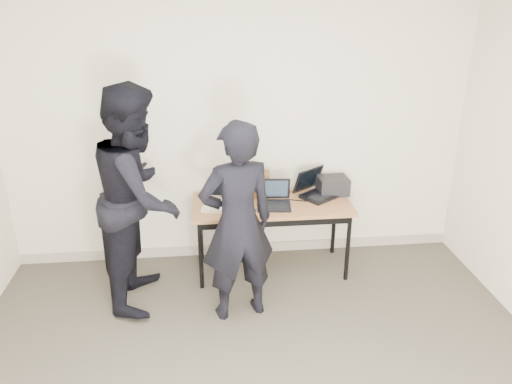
{
  "coord_description": "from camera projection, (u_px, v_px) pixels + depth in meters",
  "views": [
    {
      "loc": [
        -0.33,
        -2.42,
        2.62
      ],
      "look_at": [
        0.1,
        1.6,
        0.95
      ],
      "focal_mm": 35.0,
      "sensor_mm": 36.0,
      "label": 1
    }
  ],
  "objects": [
    {
      "name": "desk",
      "position": [
        272.0,
        209.0,
        4.74
      ],
      "size": [
        1.5,
        0.65,
        0.72
      ],
      "rotation": [
        0.0,
        0.0,
        -0.0
      ],
      "color": "#8F5D36",
      "rests_on": "ground"
    },
    {
      "name": "room",
      "position": [
        269.0,
        236.0,
        2.74
      ],
      "size": [
        4.6,
        4.6,
        2.8
      ],
      "color": "#443E34",
      "rests_on": "ground"
    },
    {
      "name": "cables",
      "position": [
        277.0,
        203.0,
        4.73
      ],
      "size": [
        1.15,
        0.48,
        0.01
      ],
      "rotation": [
        0.0,
        0.0,
        0.12
      ],
      "color": "black",
      "rests_on": "desk"
    },
    {
      "name": "person_typist",
      "position": [
        237.0,
        223.0,
        4.02
      ],
      "size": [
        0.71,
        0.55,
        1.71
      ],
      "primitive_type": "imported",
      "rotation": [
        0.0,
        0.0,
        3.39
      ],
      "color": "black",
      "rests_on": "ground"
    },
    {
      "name": "leather_satchel",
      "position": [
        251.0,
        183.0,
        4.86
      ],
      "size": [
        0.38,
        0.23,
        0.25
      ],
      "rotation": [
        0.0,
        0.0,
        -0.15
      ],
      "color": "brown",
      "rests_on": "desk"
    },
    {
      "name": "power_brick",
      "position": [
        251.0,
        210.0,
        4.54
      ],
      "size": [
        0.09,
        0.06,
        0.03
      ],
      "primitive_type": "cube",
      "rotation": [
        0.0,
        0.0,
        0.15
      ],
      "color": "black",
      "rests_on": "desk"
    },
    {
      "name": "laptop_center",
      "position": [
        274.0,
        200.0,
        4.67
      ],
      "size": [
        0.34,
        0.33,
        0.24
      ],
      "rotation": [
        0.0,
        0.0,
        -0.1
      ],
      "color": "black",
      "rests_on": "desk"
    },
    {
      "name": "baseboard",
      "position": [
        240.0,
        248.0,
        5.3
      ],
      "size": [
        4.5,
        0.03,
        0.1
      ],
      "primitive_type": "cube",
      "color": "#A29786",
      "rests_on": "ground"
    },
    {
      "name": "tissue",
      "position": [
        254.0,
        168.0,
        4.81
      ],
      "size": [
        0.14,
        0.12,
        0.08
      ],
      "primitive_type": "ellipsoid",
      "rotation": [
        0.0,
        0.0,
        -0.14
      ],
      "color": "white",
      "rests_on": "leather_satchel"
    },
    {
      "name": "laptop_right",
      "position": [
        316.0,
        190.0,
        4.88
      ],
      "size": [
        0.48,
        0.48,
        0.26
      ],
      "rotation": [
        0.0,
        0.0,
        0.62
      ],
      "color": "black",
      "rests_on": "desk"
    },
    {
      "name": "person_observer",
      "position": [
        139.0,
        197.0,
        4.24
      ],
      "size": [
        0.82,
        1.01,
        1.94
      ],
      "primitive_type": "imported",
      "rotation": [
        0.0,
        0.0,
        1.47
      ],
      "color": "black",
      "rests_on": "ground"
    },
    {
      "name": "laptop_beige",
      "position": [
        221.0,
        201.0,
        4.64
      ],
      "size": [
        0.37,
        0.37,
        0.26
      ],
      "rotation": [
        0.0,
        0.0,
        -0.2
      ],
      "color": "#BFB099",
      "rests_on": "desk"
    },
    {
      "name": "equipment_box",
      "position": [
        333.0,
        185.0,
        4.93
      ],
      "size": [
        0.3,
        0.25,
        0.17
      ],
      "primitive_type": "cube",
      "rotation": [
        0.0,
        0.0,
        0.04
      ],
      "color": "black",
      "rests_on": "desk"
    }
  ]
}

